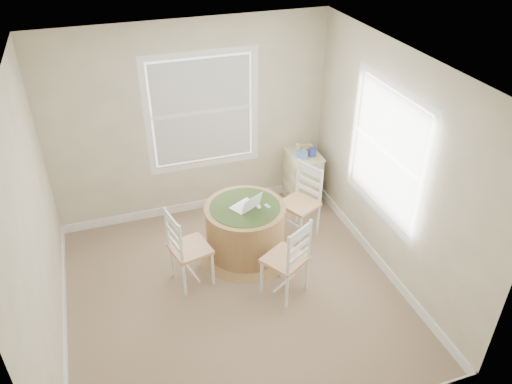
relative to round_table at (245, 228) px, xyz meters
name	(u,v)px	position (x,y,z in m)	size (l,w,h in m)	color
room	(242,187)	(-0.18, -0.50, 0.92)	(3.64, 3.64, 2.64)	#90785B
round_table	(245,228)	(0.00, 0.00, 0.00)	(1.14, 1.14, 0.69)	#9A7045
chair_left	(190,248)	(-0.73, -0.28, 0.10)	(0.42, 0.40, 0.95)	white
chair_near	(285,259)	(0.20, -0.79, 0.10)	(0.42, 0.40, 0.95)	white
chair_right	(299,204)	(0.76, 0.14, 0.10)	(0.42, 0.40, 0.95)	white
laptop	(246,206)	(0.01, -0.02, 0.34)	(0.39, 0.37, 0.21)	white
mouse	(258,207)	(0.15, -0.05, 0.32)	(0.05, 0.09, 0.03)	white
phone	(267,206)	(0.25, -0.07, 0.31)	(0.04, 0.09, 0.02)	#B7BABF
keys	(257,201)	(0.17, 0.06, 0.31)	(0.06, 0.05, 0.03)	black
corner_chest	(302,177)	(1.12, 0.88, 0.00)	(0.43, 0.57, 0.75)	beige
tissue_box	(302,154)	(1.05, 0.78, 0.42)	(0.12, 0.12, 0.10)	#5887C9
box_yellow	(307,149)	(1.19, 0.92, 0.40)	(0.15, 0.10, 0.06)	gold
box_blue	(312,152)	(1.19, 0.78, 0.43)	(0.08, 0.08, 0.12)	#323E98
cup_cream	(298,147)	(1.08, 0.99, 0.42)	(0.07, 0.07, 0.09)	beige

